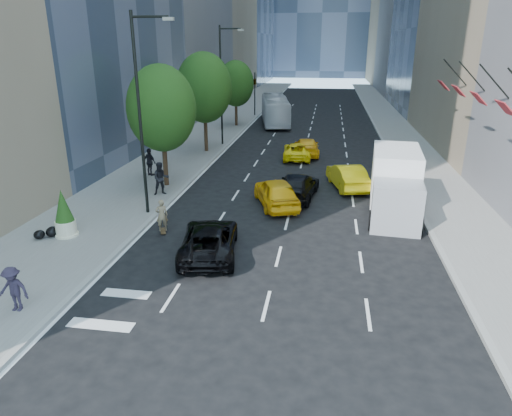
% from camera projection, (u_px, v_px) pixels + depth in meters
% --- Properties ---
extents(ground, '(160.00, 160.00, 0.00)m').
position_uv_depth(ground, '(256.00, 255.00, 19.88)').
color(ground, black).
rests_on(ground, ground).
extents(sidewalk_left, '(6.00, 120.00, 0.15)m').
position_uv_depth(sidewalk_left, '(216.00, 129.00, 49.04)').
color(sidewalk_left, slate).
rests_on(sidewalk_left, ground).
extents(sidewalk_right, '(4.00, 120.00, 0.15)m').
position_uv_depth(sidewalk_right, '(399.00, 134.00, 46.28)').
color(sidewalk_right, slate).
rests_on(sidewalk_right, ground).
extents(lamp_near, '(2.13, 0.22, 10.00)m').
position_uv_depth(lamp_near, '(142.00, 105.00, 22.54)').
color(lamp_near, black).
rests_on(lamp_near, sidewalk_left).
extents(lamp_far, '(2.13, 0.22, 10.00)m').
position_uv_depth(lamp_far, '(223.00, 79.00, 39.27)').
color(lamp_far, black).
rests_on(lamp_far, sidewalk_left).
extents(tree_near, '(4.20, 4.20, 7.46)m').
position_uv_depth(tree_near, '(161.00, 109.00, 27.60)').
color(tree_near, '#311F13').
rests_on(tree_near, sidewalk_left).
extents(tree_mid, '(4.50, 4.50, 7.99)m').
position_uv_depth(tree_mid, '(204.00, 88.00, 36.78)').
color(tree_mid, '#311F13').
rests_on(tree_mid, sidewalk_left).
extents(tree_far, '(3.90, 3.90, 6.92)m').
position_uv_depth(tree_far, '(236.00, 84.00, 49.10)').
color(tree_far, '#311F13').
rests_on(tree_far, sidewalk_left).
extents(traffic_signal, '(2.48, 0.53, 5.20)m').
position_uv_depth(traffic_signal, '(255.00, 82.00, 56.55)').
color(traffic_signal, black).
rests_on(traffic_signal, sidewalk_left).
extents(facade_flags, '(1.85, 13.30, 2.05)m').
position_uv_depth(facade_flags, '(471.00, 91.00, 25.53)').
color(facade_flags, black).
rests_on(facade_flags, ground).
extents(skateboarder, '(0.68, 0.58, 1.59)m').
position_uv_depth(skateboarder, '(162.00, 217.00, 21.93)').
color(skateboarder, '#816E50').
rests_on(skateboarder, ground).
extents(black_sedan_lincoln, '(3.05, 5.28, 1.39)m').
position_uv_depth(black_sedan_lincoln, '(209.00, 239.00, 19.71)').
color(black_sedan_lincoln, black).
rests_on(black_sedan_lincoln, ground).
extents(black_sedan_mercedes, '(2.71, 5.36, 1.49)m').
position_uv_depth(black_sedan_mercedes, '(297.00, 186.00, 26.89)').
color(black_sedan_mercedes, black).
rests_on(black_sedan_mercedes, ground).
extents(taxi_a, '(3.37, 5.06, 1.60)m').
position_uv_depth(taxi_a, '(276.00, 192.00, 25.63)').
color(taxi_a, '#F5AF0C').
rests_on(taxi_a, ground).
extents(taxi_b, '(2.72, 4.90, 1.53)m').
position_uv_depth(taxi_b, '(347.00, 176.00, 28.90)').
color(taxi_b, yellow).
rests_on(taxi_b, ground).
extents(taxi_c, '(2.38, 4.67, 1.26)m').
position_uv_depth(taxi_c, '(297.00, 151.00, 36.32)').
color(taxi_c, yellow).
rests_on(taxi_c, ground).
extents(taxi_d, '(2.34, 4.92, 1.38)m').
position_uv_depth(taxi_d, '(307.00, 147.00, 37.42)').
color(taxi_d, '#F4AB0C').
rests_on(taxi_d, ground).
extents(city_bus, '(4.59, 11.65, 3.16)m').
position_uv_depth(city_bus, '(275.00, 110.00, 51.98)').
color(city_bus, silver).
rests_on(city_bus, ground).
extents(box_truck, '(3.07, 7.03, 3.27)m').
position_uv_depth(box_truck, '(395.00, 183.00, 24.40)').
color(box_truck, white).
rests_on(box_truck, ground).
extents(pedestrian_a, '(1.20, 1.11, 1.98)m').
position_uv_depth(pedestrian_a, '(161.00, 179.00, 27.02)').
color(pedestrian_a, black).
rests_on(pedestrian_a, sidewalk_left).
extents(pedestrian_b, '(1.19, 0.93, 1.88)m').
position_uv_depth(pedestrian_b, '(150.00, 162.00, 30.97)').
color(pedestrian_b, black).
rests_on(pedestrian_b, sidewalk_left).
extents(pedestrian_c, '(1.05, 0.62, 1.61)m').
position_uv_depth(pedestrian_c, '(13.00, 289.00, 15.21)').
color(pedestrian_c, '#2A2132').
rests_on(pedestrian_c, sidewalk_left).
extents(planter_shrub, '(0.94, 0.94, 2.26)m').
position_uv_depth(planter_shrub, '(64.00, 214.00, 21.13)').
color(planter_shrub, '#EFEAC6').
rests_on(planter_shrub, sidewalk_left).
extents(garbage_bags, '(0.97, 0.93, 0.48)m').
position_uv_depth(garbage_bags, '(47.00, 233.00, 21.22)').
color(garbage_bags, black).
rests_on(garbage_bags, sidewalk_left).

